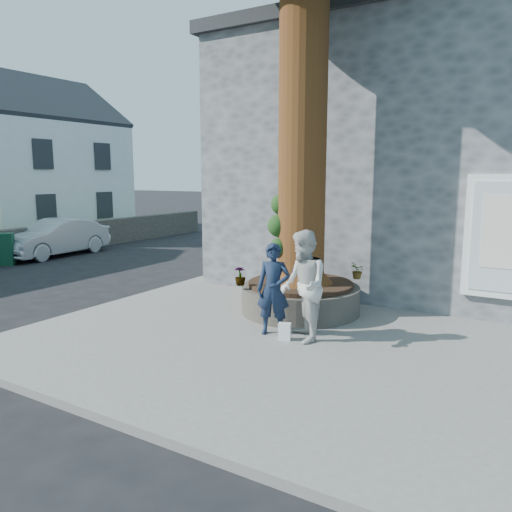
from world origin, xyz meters
The scene contains 15 objects.
ground centered at (0.00, 0.00, 0.00)m, with size 120.00×120.00×0.00m, color black.
pavement centered at (1.50, 1.00, 0.06)m, with size 9.00×8.00×0.12m, color slate.
yellow_line centered at (-3.05, 1.00, 0.00)m, with size 0.10×30.00×0.01m, color yellow.
stone_shop centered at (2.50, 7.20, 3.16)m, with size 10.30×8.30×6.30m.
planter centered at (0.80, 2.00, 0.41)m, with size 2.30×2.30×0.60m.
cottage_far centered at (-16.50, 8.00, 3.79)m, with size 7.30×7.40×8.75m.
man centered at (1.02, 0.52, 0.90)m, with size 0.57×0.37×1.55m, color #131F35.
woman centered at (1.58, 0.50, 1.02)m, with size 0.88×0.68×1.81m, color beige.
shopping_bag centered at (1.33, 0.35, 0.26)m, with size 0.20×0.12×0.28m, color white.
car_silver centered at (-9.80, 4.44, 0.64)m, with size 1.35×3.87×1.28m, color #A0A4A8.
a_board_sign centered at (-9.62, 2.44, 0.50)m, with size 0.55×0.36×1.00m, color #103C25.
plant_a centered at (-0.05, 2.85, 0.88)m, with size 0.17×0.11×0.32m, color gray.
plant_b centered at (1.25, 1.15, 0.91)m, with size 0.21×0.21×0.39m, color gray.
plant_c centered at (-0.05, 1.15, 0.90)m, with size 0.20×0.20×0.36m, color gray.
plant_d centered at (1.65, 2.85, 0.89)m, with size 0.31×0.27×0.34m, color gray.
Camera 1 is at (4.99, -6.58, 2.79)m, focal length 35.00 mm.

